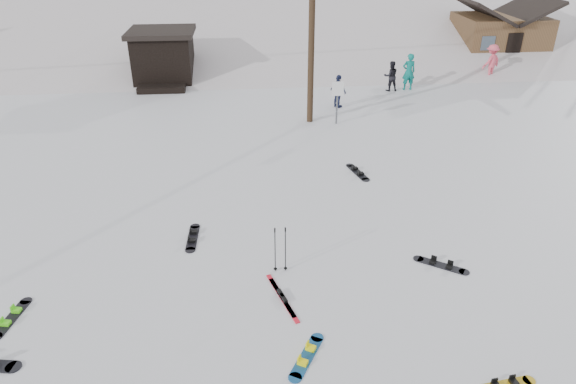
{
  "coord_description": "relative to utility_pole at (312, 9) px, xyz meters",
  "views": [
    {
      "loc": [
        -0.86,
        -7.11,
        7.72
      ],
      "look_at": [
        0.22,
        4.81,
        1.4
      ],
      "focal_mm": 32.0,
      "sensor_mm": 36.0,
      "label": 1
    }
  ],
  "objects": [
    {
      "name": "board_scatter_b",
      "position": [
        -4.41,
        -9.02,
        -4.65
      ],
      "size": [
        0.32,
        1.47,
        0.1
      ],
      "rotation": [
        0.0,
        0.0,
        1.54
      ],
      "color": "black",
      "rests_on": "ground"
    },
    {
      "name": "skier_dark",
      "position": [
        4.69,
        4.18,
        -3.92
      ],
      "size": [
        0.76,
        0.6,
        1.52
      ],
      "primitive_type": "imported",
      "rotation": [
        0.0,
        0.0,
        3.18
      ],
      "color": "black",
      "rests_on": "ground"
    },
    {
      "name": "board_scatter_f",
      "position": [
        0.99,
        -5.33,
        -4.65
      ],
      "size": [
        0.59,
        1.47,
        0.11
      ],
      "rotation": [
        0.0,
        0.0,
        1.82
      ],
      "color": "black",
      "rests_on": "ground"
    },
    {
      "name": "board_scatter_d",
      "position": [
        1.96,
        -10.88,
        -4.66
      ],
      "size": [
        1.22,
        0.93,
        0.1
      ],
      "rotation": [
        0.0,
        0.0,
        -0.6
      ],
      "color": "black",
      "rests_on": "ground"
    },
    {
      "name": "skier_teal",
      "position": [
        5.64,
        4.3,
        -3.75
      ],
      "size": [
        0.7,
        0.47,
        1.86
      ],
      "primitive_type": "imported",
      "rotation": [
        0.0,
        0.0,
        3.19
      ],
      "color": "#0B7269",
      "rests_on": "ground"
    },
    {
      "name": "hero_snowboard",
      "position": [
        -1.81,
        -13.65,
        -4.65
      ],
      "size": [
        0.84,
        1.28,
        0.1
      ],
      "rotation": [
        0.0,
        0.0,
        1.06
      ],
      "color": "#165593",
      "rests_on": "ground"
    },
    {
      "name": "skier_pink",
      "position": [
        10.79,
        5.96,
        -3.75
      ],
      "size": [
        1.38,
        1.16,
        1.86
      ],
      "primitive_type": "imported",
      "rotation": [
        0.0,
        0.0,
        3.61
      ],
      "color": "#EF546A",
      "rests_on": "ground"
    },
    {
      "name": "lift_hut",
      "position": [
        -7.0,
        6.94,
        -3.32
      ],
      "size": [
        3.4,
        4.1,
        2.75
      ],
      "color": "black",
      "rests_on": "ground"
    },
    {
      "name": "utility_pole",
      "position": [
        0.0,
        0.0,
        0.0
      ],
      "size": [
        2.0,
        0.26,
        9.0
      ],
      "color": "#3A2819",
      "rests_on": "ground"
    },
    {
      "name": "ski_poles",
      "position": [
        -2.11,
        -10.71,
        -4.04
      ],
      "size": [
        0.34,
        0.09,
        1.25
      ],
      "color": "black",
      "rests_on": "ground"
    },
    {
      "name": "ridge_right",
      "position": [
        36.0,
        36.0,
        -15.68
      ],
      "size": [
        45.66,
        93.98,
        54.59
      ],
      "primitive_type": "cube",
      "rotation": [
        0.21,
        -0.05,
        -0.12
      ],
      "color": "white",
      "rests_on": "ground"
    },
    {
      "name": "cabin",
      "position": [
        13.0,
        10.0,
        -3.2
      ],
      "size": [
        5.39,
        4.4,
        3.77
      ],
      "color": "brown",
      "rests_on": "ground"
    },
    {
      "name": "ground",
      "position": [
        -2.0,
        -14.0,
        -4.68
      ],
      "size": [
        200.0,
        200.0,
        0.0
      ],
      "primitive_type": "plane",
      "color": "white",
      "rests_on": "ground"
    },
    {
      "name": "ski_slope",
      "position": [
        -2.0,
        41.0,
        -16.68
      ],
      "size": [
        60.0,
        85.24,
        65.97
      ],
      "primitive_type": "cube",
      "rotation": [
        0.31,
        0.0,
        0.0
      ],
      "color": "silver",
      "rests_on": "ground"
    },
    {
      "name": "trail_sign",
      "position": [
        1.1,
        -0.42,
        -3.41
      ],
      "size": [
        0.5,
        0.09,
        1.85
      ],
      "color": "#595B60",
      "rests_on": "ground"
    },
    {
      "name": "hero_skis",
      "position": [
        -2.15,
        -11.78,
        -4.65
      ],
      "size": [
        0.65,
        1.8,
        0.1
      ],
      "rotation": [
        0.0,
        0.0,
        0.3
      ],
      "color": "red",
      "rests_on": "ground"
    },
    {
      "name": "skier_navy",
      "position": [
        1.55,
        1.78,
        -3.92
      ],
      "size": [
        0.85,
        0.93,
        1.53
      ],
      "primitive_type": "imported",
      "rotation": [
        0.0,
        0.0,
        2.25
      ],
      "color": "#1D2449",
      "rests_on": "ground"
    },
    {
      "name": "board_scatter_c",
      "position": [
        -8.13,
        -11.94,
        -4.66
      ],
      "size": [
        0.48,
        1.4,
        0.1
      ],
      "rotation": [
        0.0,
        0.0,
        1.38
      ],
      "color": "black",
      "rests_on": "ground"
    }
  ]
}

